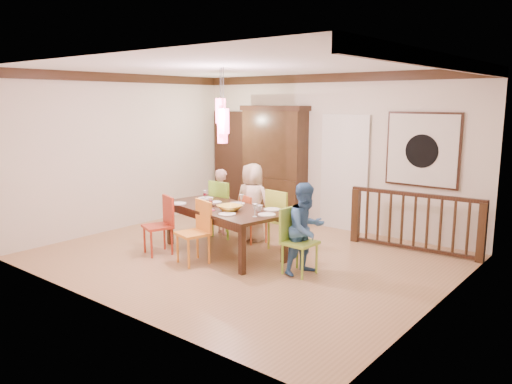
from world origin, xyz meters
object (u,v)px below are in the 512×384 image
Objects in this scene: person_far_mid at (252,202)px; person_end_right at (306,229)px; china_hutch at (274,163)px; chair_end_right at (300,237)px; dining_table at (223,212)px; person_far_left at (222,202)px; balustrade at (415,221)px; chair_far_left at (227,204)px.

person_end_right is at bearing 144.64° from person_far_mid.
china_hutch is 1.78× the size of person_end_right.
chair_end_right is at bearing 154.91° from person_end_right.
person_far_mid reaches higher than chair_end_right.
dining_table is 1.14m from person_far_left.
china_hutch reaches higher than balustrade.
chair_far_left is at bearing 85.03° from person_end_right.
person_far_left reaches higher than chair_far_left.
chair_far_left is 0.17m from person_far_left.
china_hutch reaches higher than chair_end_right.
person_end_right is at bearing -176.91° from person_far_left.
china_hutch reaches higher than dining_table.
china_hutch is 1.70× the size of person_far_mid.
person_far_left is 0.69m from person_far_mid.
person_far_left reaches higher than dining_table.
balustrade is at bearing -19.25° from chair_end_right.
person_far_mid is at bearing -172.21° from chair_far_left.
person_end_right is at bearing -115.50° from balustrade.
person_end_right is at bearing -45.41° from china_hutch.
person_end_right reaches higher than chair_far_left.
balustrade reaches higher than chair_end_right.
dining_table is 2.52m from china_hutch.
person_end_right reaches higher than dining_table.
person_far_mid reaches higher than balustrade.
china_hutch is 1.72m from person_far_mid.
china_hutch is at bearing 169.24° from balustrade.
person_far_mid is (0.69, 0.02, 0.08)m from person_far_left.
person_far_left is 0.92× the size of person_end_right.
chair_far_left is 0.54m from person_far_mid.
china_hutch is 1.92× the size of person_far_left.
chair_end_right is at bearing -178.80° from person_far_left.
china_hutch is 1.07× the size of balustrade.
person_far_left is at bearing 85.17° from person_end_right.
chair_far_left is at bearing -1.39° from person_far_mid.
person_far_left is at bearing 144.81° from dining_table.
person_far_mid is 1.86m from person_end_right.
chair_end_right is 0.69× the size of person_far_mid.
dining_table is 1.76× the size of person_end_right.
chair_far_left is 0.75× the size of person_far_mid.
dining_table is 0.85m from person_far_mid.
person_end_right is (2.19, -0.77, 0.07)m from chair_far_left.
balustrade is at bearing 51.87° from dining_table.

